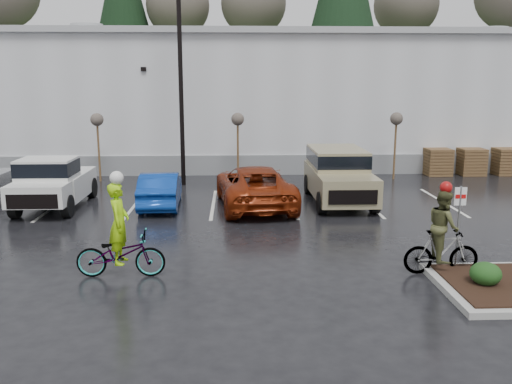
{
  "coord_description": "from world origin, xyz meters",
  "views": [
    {
      "loc": [
        -1.69,
        -12.41,
        4.74
      ],
      "look_at": [
        -1.01,
        4.02,
        1.3
      ],
      "focal_mm": 38.0,
      "sensor_mm": 36.0,
      "label": 1
    }
  ],
  "objects_px": {
    "pallet_stack_a": "(438,162)",
    "car_blue": "(161,189)",
    "cyclist_hivis": "(120,245)",
    "sapling_mid": "(238,123)",
    "fire_lane_sign": "(459,218)",
    "cyclist_olive": "(442,241)",
    "lamppost": "(180,57)",
    "sapling_east": "(396,122)",
    "suv_tan": "(339,176)",
    "car_red": "(254,186)",
    "pickup_white": "(56,181)",
    "pallet_stack_c": "(506,161)",
    "sapling_west": "(97,123)",
    "pallet_stack_b": "(471,162)"
  },
  "relations": [
    {
      "from": "pallet_stack_a",
      "to": "car_blue",
      "type": "distance_m",
      "value": 14.41
    },
    {
      "from": "cyclist_hivis",
      "to": "sapling_mid",
      "type": "bearing_deg",
      "value": -12.78
    },
    {
      "from": "fire_lane_sign",
      "to": "cyclist_olive",
      "type": "xyz_separation_m",
      "value": [
        -0.39,
        -0.06,
        -0.56
      ]
    },
    {
      "from": "lamppost",
      "to": "car_blue",
      "type": "distance_m",
      "value": 6.62
    },
    {
      "from": "sapling_east",
      "to": "cyclist_olive",
      "type": "distance_m",
      "value": 13.25
    },
    {
      "from": "fire_lane_sign",
      "to": "suv_tan",
      "type": "bearing_deg",
      "value": 99.99
    },
    {
      "from": "sapling_mid",
      "to": "cyclist_olive",
      "type": "distance_m",
      "value": 13.89
    },
    {
      "from": "pallet_stack_a",
      "to": "car_red",
      "type": "bearing_deg",
      "value": -145.82
    },
    {
      "from": "pickup_white",
      "to": "sapling_east",
      "type": "bearing_deg",
      "value": 19.26
    },
    {
      "from": "car_blue",
      "to": "cyclist_hivis",
      "type": "bearing_deg",
      "value": 87.36
    },
    {
      "from": "sapling_mid",
      "to": "car_blue",
      "type": "xyz_separation_m",
      "value": [
        -2.97,
        -5.29,
        -2.07
      ]
    },
    {
      "from": "pallet_stack_c",
      "to": "cyclist_olive",
      "type": "distance_m",
      "value": 16.31
    },
    {
      "from": "lamppost",
      "to": "pallet_stack_c",
      "type": "bearing_deg",
      "value": 7.13
    },
    {
      "from": "pallet_stack_c",
      "to": "pickup_white",
      "type": "xyz_separation_m",
      "value": [
        -20.4,
        -6.03,
        0.3
      ]
    },
    {
      "from": "car_red",
      "to": "sapling_mid",
      "type": "bearing_deg",
      "value": -89.67
    },
    {
      "from": "car_blue",
      "to": "cyclist_hivis",
      "type": "relative_size",
      "value": 1.54
    },
    {
      "from": "sapling_west",
      "to": "cyclist_hivis",
      "type": "relative_size",
      "value": 1.22
    },
    {
      "from": "sapling_mid",
      "to": "car_blue",
      "type": "relative_size",
      "value": 0.8
    },
    {
      "from": "pickup_white",
      "to": "car_blue",
      "type": "xyz_separation_m",
      "value": [
        3.93,
        -0.26,
        -0.32
      ]
    },
    {
      "from": "sapling_west",
      "to": "lamppost",
      "type": "bearing_deg",
      "value": -14.04
    },
    {
      "from": "sapling_east",
      "to": "cyclist_olive",
      "type": "height_order",
      "value": "sapling_east"
    },
    {
      "from": "pallet_stack_b",
      "to": "fire_lane_sign",
      "type": "xyz_separation_m",
      "value": [
        -6.4,
        -13.8,
        0.73
      ]
    },
    {
      "from": "fire_lane_sign",
      "to": "lamppost",
      "type": "bearing_deg",
      "value": 123.46
    },
    {
      "from": "sapling_west",
      "to": "pallet_stack_a",
      "type": "relative_size",
      "value": 2.37
    },
    {
      "from": "lamppost",
      "to": "sapling_east",
      "type": "distance_m",
      "value": 10.48
    },
    {
      "from": "pallet_stack_c",
      "to": "cyclist_hivis",
      "type": "height_order",
      "value": "cyclist_hivis"
    },
    {
      "from": "sapling_mid",
      "to": "sapling_east",
      "type": "xyz_separation_m",
      "value": [
        7.5,
        0.0,
        0.0
      ]
    },
    {
      "from": "sapling_east",
      "to": "pallet_stack_c",
      "type": "height_order",
      "value": "sapling_east"
    },
    {
      "from": "cyclist_olive",
      "to": "sapling_mid",
      "type": "bearing_deg",
      "value": 21.23
    },
    {
      "from": "pickup_white",
      "to": "suv_tan",
      "type": "xyz_separation_m",
      "value": [
        10.8,
        0.18,
        0.05
      ]
    },
    {
      "from": "car_red",
      "to": "fire_lane_sign",
      "type": "bearing_deg",
      "value": 116.83
    },
    {
      "from": "pallet_stack_b",
      "to": "cyclist_hivis",
      "type": "bearing_deg",
      "value": -136.91
    },
    {
      "from": "sapling_east",
      "to": "lamppost",
      "type": "bearing_deg",
      "value": -174.29
    },
    {
      "from": "pickup_white",
      "to": "car_red",
      "type": "distance_m",
      "value": 7.48
    },
    {
      "from": "sapling_mid",
      "to": "fire_lane_sign",
      "type": "relative_size",
      "value": 1.45
    },
    {
      "from": "pickup_white",
      "to": "lamppost",
      "type": "bearing_deg",
      "value": 42.5
    },
    {
      "from": "car_blue",
      "to": "sapling_east",
      "type": "bearing_deg",
      "value": -155.88
    },
    {
      "from": "pallet_stack_b",
      "to": "pallet_stack_c",
      "type": "height_order",
      "value": "same"
    },
    {
      "from": "sapling_east",
      "to": "car_blue",
      "type": "distance_m",
      "value": 11.91
    },
    {
      "from": "pallet_stack_a",
      "to": "pickup_white",
      "type": "xyz_separation_m",
      "value": [
        -16.9,
        -6.03,
        0.3
      ]
    },
    {
      "from": "sapling_east",
      "to": "car_red",
      "type": "height_order",
      "value": "sapling_east"
    },
    {
      "from": "pallet_stack_b",
      "to": "cyclist_hivis",
      "type": "height_order",
      "value": "cyclist_hivis"
    },
    {
      "from": "cyclist_hivis",
      "to": "cyclist_olive",
      "type": "relative_size",
      "value": 1.12
    },
    {
      "from": "sapling_west",
      "to": "car_blue",
      "type": "distance_m",
      "value": 6.69
    },
    {
      "from": "lamppost",
      "to": "pickup_white",
      "type": "xyz_separation_m",
      "value": [
        -4.4,
        -4.03,
        -4.71
      ]
    },
    {
      "from": "sapling_mid",
      "to": "pickup_white",
      "type": "height_order",
      "value": "sapling_mid"
    },
    {
      "from": "pallet_stack_b",
      "to": "car_red",
      "type": "distance_m",
      "value": 12.84
    },
    {
      "from": "sapling_west",
      "to": "sapling_mid",
      "type": "relative_size",
      "value": 1.0
    },
    {
      "from": "sapling_mid",
      "to": "suv_tan",
      "type": "bearing_deg",
      "value": -51.2
    },
    {
      "from": "pallet_stack_a",
      "to": "pallet_stack_b",
      "type": "distance_m",
      "value": 1.7
    }
  ]
}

